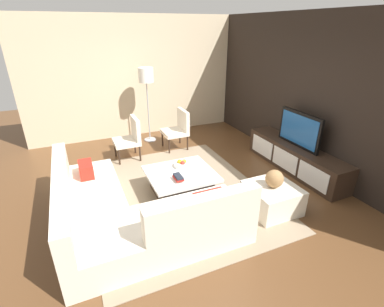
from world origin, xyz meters
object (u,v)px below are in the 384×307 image
object	(u,v)px
media_console	(295,158)
sectional_couch	(127,213)
coffee_table	(181,182)
accent_chair_far	(178,127)
television	(299,130)
floor_lamp	(146,79)
fruit_bowl	(182,164)
book_stack	(178,178)
decorative_ball	(274,179)
accent_chair_near	(131,136)
ottoman	(272,198)

from	to	relation	value
media_console	sectional_couch	bearing A→B (deg)	-81.33
coffee_table	accent_chair_far	xyz separation A→B (m)	(-1.80, 0.66, 0.29)
media_console	television	size ratio (longest dim) A/B	2.29
media_console	television	distance (m)	0.57
media_console	coffee_table	xyz separation A→B (m)	(-0.10, -2.30, -0.05)
floor_lamp	fruit_bowl	distance (m)	2.55
sectional_couch	accent_chair_far	distance (m)	2.93
book_stack	media_console	bearing A→B (deg)	92.85
fruit_bowl	decorative_ball	distance (m)	1.52
sectional_couch	book_stack	xyz separation A→B (m)	(-0.38, 0.89, 0.14)
accent_chair_near	accent_chair_far	world-z (taller)	same
accent_chair_far	book_stack	size ratio (longest dim) A/B	4.19
media_console	decorative_ball	size ratio (longest dim) A/B	8.57
accent_chair_far	sectional_couch	bearing A→B (deg)	-27.11
television	coffee_table	size ratio (longest dim) A/B	0.93
media_console	fruit_bowl	bearing A→B (deg)	-97.29
accent_chair_near	ottoman	distance (m)	3.07
floor_lamp	fruit_bowl	size ratio (longest dim) A/B	6.11
sectional_couch	fruit_bowl	world-z (taller)	sectional_couch
floor_lamp	ottoman	bearing A→B (deg)	14.33
accent_chair_far	television	bearing A→B (deg)	48.42
television	media_console	bearing A→B (deg)	-90.00
ottoman	decorative_ball	world-z (taller)	decorative_ball
coffee_table	decorative_ball	bearing A→B (deg)	47.52
media_console	ottoman	xyz separation A→B (m)	(0.88, -1.22, -0.05)
television	accent_chair_far	world-z (taller)	television
accent_chair_near	sectional_couch	bearing A→B (deg)	-15.00
ottoman	decorative_ball	xyz separation A→B (m)	(0.00, 0.00, 0.33)
fruit_bowl	ottoman	bearing A→B (deg)	39.92
media_console	accent_chair_far	distance (m)	2.52
television	accent_chair_near	world-z (taller)	television
sectional_couch	ottoman	bearing A→B (deg)	79.73
ottoman	accent_chair_near	bearing A→B (deg)	-150.29
television	ottoman	xyz separation A→B (m)	(0.88, -1.22, -0.62)
coffee_table	ottoman	distance (m)	1.45
sectional_couch	decorative_ball	bearing A→B (deg)	79.73
floor_lamp	book_stack	distance (m)	2.93
decorative_ball	ottoman	bearing A→B (deg)	0.00
accent_chair_near	coffee_table	bearing A→B (deg)	13.87
coffee_table	ottoman	world-z (taller)	ottoman
decorative_ball	book_stack	size ratio (longest dim) A/B	1.27
ottoman	fruit_bowl	xyz separation A→B (m)	(-1.16, -0.97, 0.22)
television	fruit_bowl	xyz separation A→B (m)	(-0.28, -2.20, -0.40)
book_stack	accent_chair_far	bearing A→B (deg)	158.85
media_console	fruit_bowl	xyz separation A→B (m)	(-0.28, -2.20, 0.17)
coffee_table	book_stack	size ratio (longest dim) A/B	5.11
ottoman	fruit_bowl	distance (m)	1.53
ottoman	accent_chair_far	distance (m)	2.83
sectional_couch	decorative_ball	xyz separation A→B (m)	(0.38, 2.08, 0.25)
coffee_table	television	bearing A→B (deg)	87.51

